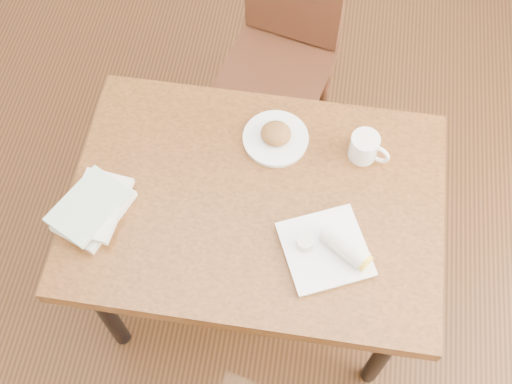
# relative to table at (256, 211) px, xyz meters

# --- Properties ---
(ground) EXTENTS (4.00, 5.00, 0.01)m
(ground) POSITION_rel_table_xyz_m (0.00, 0.00, -0.67)
(ground) COLOR #472814
(ground) RESTS_ON ground
(table) EXTENTS (1.19, 0.83, 0.75)m
(table) POSITION_rel_table_xyz_m (0.00, 0.00, 0.00)
(table) COLOR brown
(table) RESTS_ON ground
(chair_far) EXTENTS (0.51, 0.51, 0.95)m
(chair_far) POSITION_rel_table_xyz_m (-0.02, 0.81, -0.12)
(chair_far) COLOR #401D12
(chair_far) RESTS_ON ground
(plate_scone) EXTENTS (0.22, 0.22, 0.07)m
(plate_scone) POSITION_rel_table_xyz_m (0.03, 0.23, 0.11)
(plate_scone) COLOR white
(plate_scone) RESTS_ON table
(coffee_mug) EXTENTS (0.13, 0.09, 0.09)m
(coffee_mug) POSITION_rel_table_xyz_m (0.32, 0.22, 0.13)
(coffee_mug) COLOR white
(coffee_mug) RESTS_ON table
(plate_burrito) EXTENTS (0.33, 0.33, 0.08)m
(plate_burrito) POSITION_rel_table_xyz_m (0.25, -0.14, 0.11)
(plate_burrito) COLOR white
(plate_burrito) RESTS_ON table
(book_stack) EXTENTS (0.25, 0.28, 0.06)m
(book_stack) POSITION_rel_table_xyz_m (-0.49, -0.12, 0.12)
(book_stack) COLOR white
(book_stack) RESTS_ON table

